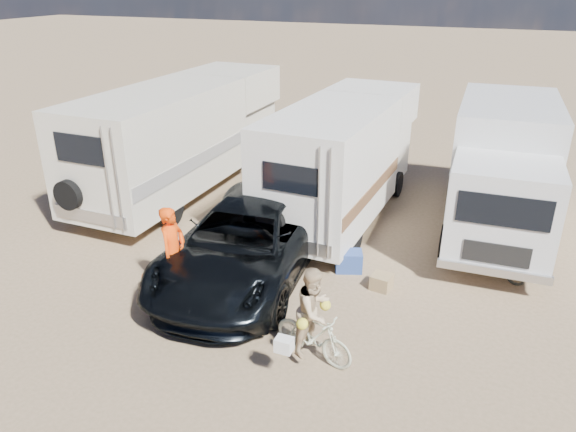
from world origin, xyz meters
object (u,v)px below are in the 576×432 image
at_px(bike_man, 176,280).
at_px(crate, 381,282).
at_px(rv_left, 183,138).
at_px(box_truck, 502,173).
at_px(bike_woman, 314,336).
at_px(rider_man, 174,259).
at_px(rv_main, 343,161).
at_px(dark_suv, 247,241).
at_px(rider_woman, 314,319).
at_px(cooler, 349,261).
at_px(bike_parked, 496,256).

height_order(bike_man, crate, bike_man).
xyz_separation_m(rv_left, box_truck, (9.26, 0.18, 0.01)).
relative_size(bike_woman, rider_man, 0.82).
xyz_separation_m(rv_main, dark_suv, (-0.96, -4.01, -0.76)).
height_order(box_truck, bike_man, box_truck).
xyz_separation_m(dark_suv, bike_woman, (2.36, -2.23, -0.37)).
relative_size(rider_man, rider_woman, 1.17).
relative_size(rv_left, rider_man, 4.56).
height_order(bike_woman, cooler, bike_woman).
height_order(dark_suv, crate, dark_suv).
height_order(bike_man, rider_woman, rider_woman).
distance_m(rv_main, crate, 4.25).
bearing_deg(bike_parked, rv_left, 113.93).
bearing_deg(rider_woman, bike_woman, 0.00).
distance_m(bike_woman, rider_man, 3.42).
height_order(rv_left, dark_suv, rv_left).
bearing_deg(bike_woman, bike_man, 91.93).
relative_size(dark_suv, rider_woman, 3.71).
height_order(box_truck, bike_woman, box_truck).
distance_m(rv_left, dark_suv, 6.04).
bearing_deg(bike_woman, dark_suv, 61.48).
bearing_deg(rv_left, cooler, -26.38).
bearing_deg(rider_man, bike_parked, -61.36).
bearing_deg(rv_left, bike_man, -59.41).
relative_size(rv_left, bike_parked, 5.18).
height_order(dark_suv, bike_woman, dark_suv).
xyz_separation_m(rv_left, cooler, (6.29, -3.20, -1.40)).
distance_m(rv_main, bike_woman, 6.49).
bearing_deg(rider_man, rv_left, 28.11).
xyz_separation_m(rv_left, rider_man, (3.29, -5.70, -0.69)).
bearing_deg(rv_main, bike_man, -106.50).
height_order(rv_main, rv_left, rv_left).
xyz_separation_m(box_truck, bike_man, (-5.97, -5.88, -1.20)).
bearing_deg(rv_main, rider_man, -106.50).
xyz_separation_m(dark_suv, bike_man, (-0.94, -1.47, -0.39)).
relative_size(bike_man, rider_man, 0.90).
bearing_deg(rider_woman, bike_parked, -18.07).
height_order(rv_left, rider_man, rv_left).
bearing_deg(cooler, bike_man, -160.32).
xyz_separation_m(rv_left, bike_woman, (6.59, -6.46, -1.17)).
relative_size(bike_woman, cooler, 2.62).
distance_m(rv_left, rider_woman, 9.26).
height_order(rv_main, dark_suv, rv_main).
bearing_deg(rider_man, rider_woman, -104.74).
xyz_separation_m(dark_suv, crate, (2.95, 0.53, -0.67)).
xyz_separation_m(bike_man, crate, (3.89, 2.00, -0.29)).
bearing_deg(box_truck, dark_suv, -140.83).
bearing_deg(bike_man, rider_man, -0.00).
height_order(rv_left, crate, rv_left).
relative_size(cooler, crate, 1.45).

